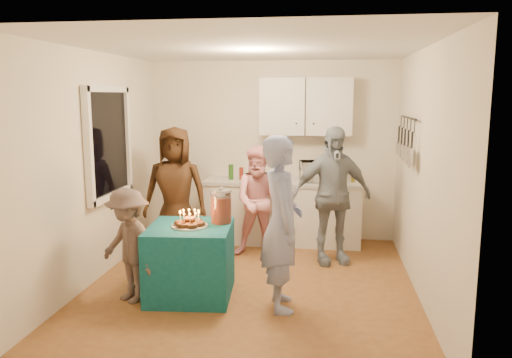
# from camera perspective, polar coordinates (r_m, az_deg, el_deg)

# --- Properties ---
(floor) EXTENTS (4.00, 4.00, 0.00)m
(floor) POSITION_cam_1_polar(r_m,az_deg,el_deg) (5.75, -0.50, -11.96)
(floor) COLOR brown
(floor) RESTS_ON ground
(ceiling) EXTENTS (4.00, 4.00, 0.00)m
(ceiling) POSITION_cam_1_polar(r_m,az_deg,el_deg) (5.37, -0.54, 14.80)
(ceiling) COLOR white
(ceiling) RESTS_ON floor
(back_wall) EXTENTS (3.60, 3.60, 0.00)m
(back_wall) POSITION_cam_1_polar(r_m,az_deg,el_deg) (7.38, 1.78, 3.25)
(back_wall) COLOR silver
(back_wall) RESTS_ON floor
(left_wall) EXTENTS (4.00, 4.00, 0.00)m
(left_wall) POSITION_cam_1_polar(r_m,az_deg,el_deg) (5.95, -17.94, 1.27)
(left_wall) COLOR silver
(left_wall) RESTS_ON floor
(right_wall) EXTENTS (4.00, 4.00, 0.00)m
(right_wall) POSITION_cam_1_polar(r_m,az_deg,el_deg) (5.45, 18.57, 0.52)
(right_wall) COLOR silver
(right_wall) RESTS_ON floor
(window_night) EXTENTS (0.04, 1.00, 1.20)m
(window_night) POSITION_cam_1_polar(r_m,az_deg,el_deg) (6.17, -16.60, 3.97)
(window_night) COLOR black
(window_night) RESTS_ON left_wall
(counter) EXTENTS (2.20, 0.58, 0.86)m
(counter) POSITION_cam_1_polar(r_m,az_deg,el_deg) (7.21, 3.07, -3.92)
(counter) COLOR white
(counter) RESTS_ON floor
(countertop) EXTENTS (2.24, 0.62, 0.05)m
(countertop) POSITION_cam_1_polar(r_m,az_deg,el_deg) (7.12, 3.11, -0.36)
(countertop) COLOR beige
(countertop) RESTS_ON counter
(upper_cabinet) EXTENTS (1.30, 0.30, 0.80)m
(upper_cabinet) POSITION_cam_1_polar(r_m,az_deg,el_deg) (7.15, 5.71, 8.23)
(upper_cabinet) COLOR white
(upper_cabinet) RESTS_ON back_wall
(pot_rack) EXTENTS (0.12, 1.00, 0.60)m
(pot_rack) POSITION_cam_1_polar(r_m,az_deg,el_deg) (6.08, 16.79, 4.35)
(pot_rack) COLOR black
(pot_rack) RESTS_ON right_wall
(microwave) EXTENTS (0.58, 0.46, 0.28)m
(microwave) POSITION_cam_1_polar(r_m,az_deg,el_deg) (7.07, 7.20, 0.88)
(microwave) COLOR white
(microwave) RESTS_ON countertop
(party_table) EXTENTS (0.92, 0.92, 0.76)m
(party_table) POSITION_cam_1_polar(r_m,az_deg,el_deg) (5.38, -7.50, -9.27)
(party_table) COLOR #0E5362
(party_table) RESTS_ON floor
(donut_cake) EXTENTS (0.38, 0.38, 0.18)m
(donut_cake) POSITION_cam_1_polar(r_m,az_deg,el_deg) (5.23, -7.60, -4.46)
(donut_cake) COLOR #381C0C
(donut_cake) RESTS_ON party_table
(punch_jar) EXTENTS (0.22, 0.22, 0.34)m
(punch_jar) POSITION_cam_1_polar(r_m,az_deg,el_deg) (5.34, -4.01, -3.23)
(punch_jar) COLOR #B22C0E
(punch_jar) RESTS_ON party_table
(man_birthday) EXTENTS (0.54, 0.71, 1.73)m
(man_birthday) POSITION_cam_1_polar(r_m,az_deg,el_deg) (4.92, 2.95, -5.09)
(man_birthday) COLOR #8E9CCF
(man_birthday) RESTS_ON floor
(woman_back_left) EXTENTS (0.87, 0.60, 1.71)m
(woman_back_left) POSITION_cam_1_polar(r_m,az_deg,el_deg) (6.64, -9.18, -1.46)
(woman_back_left) COLOR #583319
(woman_back_left) RESTS_ON floor
(woman_back_center) EXTENTS (0.77, 0.63, 1.47)m
(woman_back_center) POSITION_cam_1_polar(r_m,az_deg,el_deg) (6.54, 0.50, -2.58)
(woman_back_center) COLOR pink
(woman_back_center) RESTS_ON floor
(woman_back_right) EXTENTS (1.10, 0.73, 1.74)m
(woman_back_right) POSITION_cam_1_polar(r_m,az_deg,el_deg) (6.32, 8.64, -1.86)
(woman_back_right) COLOR #0F2135
(woman_back_right) RESTS_ON floor
(child_near_left) EXTENTS (0.89, 0.78, 1.19)m
(child_near_left) POSITION_cam_1_polar(r_m,az_deg,el_deg) (5.30, -14.37, -7.37)
(child_near_left) COLOR #4F403F
(child_near_left) RESTS_ON floor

